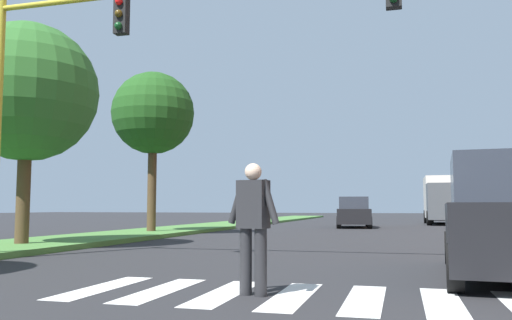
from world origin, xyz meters
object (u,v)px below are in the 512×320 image
Objects in this scene: tree_mid at (27,92)px; sedan_midblock at (354,213)px; suv_crossing at (508,219)px; traffic_light_gantry at (122,48)px; pedestrian_performer at (253,222)px; sedan_distant at (444,211)px; truck_box_delivery at (444,199)px; tree_far at (153,114)px.

sedan_midblock is at bearing 67.07° from tree_mid.
tree_mid is 12.31m from suv_crossing.
tree_mid is 19.12m from sedan_midblock.
traffic_light_gantry reaches higher than pedestrian_performer.
sedan_midblock is at bearing -119.71° from sedan_distant.
truck_box_delivery is (8.17, 26.62, -2.77)m from traffic_light_gantry.
tree_far is at bearing 113.07° from traffic_light_gantry.
tree_mid reaches higher than pedestrian_performer.
suv_crossing is 20.53m from sedan_midblock.
truck_box_delivery is at bearing 72.95° from traffic_light_gantry.
tree_far is at bearing 137.90° from suv_crossing.
pedestrian_performer is at bearing -58.77° from tree_far.
tree_far is at bearing 121.23° from pedestrian_performer.
sedan_distant is at bearing 86.86° from truck_box_delivery.
tree_far reaches higher than sedan_midblock.
tree_mid is 1.35× the size of sedan_midblock.
sedan_distant is (1.15, 29.46, -0.12)m from suv_crossing.
traffic_light_gantry reaches higher than truck_box_delivery.
truck_box_delivery reaches higher than pedestrian_performer.
tree_far is 16.00m from suv_crossing.
suv_crossing is 1.06× the size of sedan_midblock.
sedan_midblock is (7.30, 9.71, -4.19)m from tree_far.
pedestrian_performer is 0.38× the size of sedan_midblock.
truck_box_delivery is (12.50, 16.45, -3.32)m from tree_far.
tree_mid is at bearing -115.40° from sedan_distant.
sedan_distant is (5.34, 9.36, 0.04)m from sedan_midblock.
sedan_distant is at bearing 56.46° from tree_far.
pedestrian_performer is (8.01, -5.56, -3.33)m from tree_mid.
traffic_light_gantry is at bearing -107.05° from truck_box_delivery.
sedan_midblock is (7.33, 17.32, -3.49)m from tree_mid.
tree_mid is 29.74m from sedan_distant.
tree_far is at bearing -127.22° from truck_box_delivery.
sedan_midblock is 0.72× the size of truck_box_delivery.
sedan_midblock is at bearing 91.71° from pedestrian_performer.
traffic_light_gantry is 2.48× the size of sedan_distant.
pedestrian_performer is 0.27× the size of truck_box_delivery.
truck_box_delivery is (5.20, 6.74, 0.86)m from sedan_midblock.
suv_crossing reaches higher than sedan_midblock.
tree_mid is 3.57× the size of pedestrian_performer.
suv_crossing is 0.76× the size of truck_box_delivery.
tree_mid reaches higher than sedan_midblock.
sedan_distant is 2.75m from truck_box_delivery.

